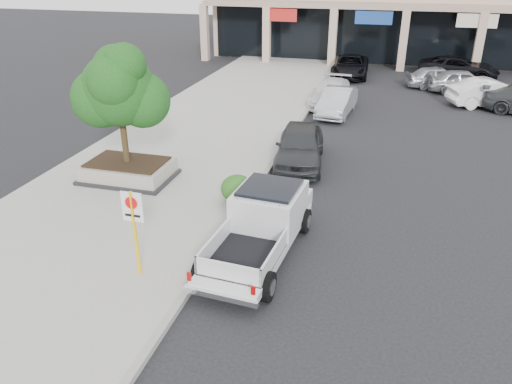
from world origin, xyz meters
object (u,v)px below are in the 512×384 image
Objects in this scene: curb_car_b at (337,102)px; planter_tree at (124,89)px; no_parking_sign at (134,222)px; lot_car_b at (491,93)px; lot_car_d at (459,68)px; lot_car_e at (438,77)px; curb_car_a at (300,146)px; curb_car_c at (331,93)px; lot_car_a at (463,81)px; pickup_truck at (258,229)px; planter at (128,170)px; curb_car_d at (350,66)px.

planter_tree is at bearing -114.70° from curb_car_b.
no_parking_sign is 0.51× the size of lot_car_b.
planter_tree reaches higher than lot_car_d.
curb_car_b is 9.27m from lot_car_e.
lot_car_d is at bearing 60.85° from curb_car_a.
lot_car_a is (7.29, 4.79, 0.03)m from curb_car_c.
curb_car_c is at bearing 95.06° from pickup_truck.
lot_car_d reaches higher than curb_car_c.
no_parking_sign is at bearing 165.89° from lot_car_d.
lot_car_d is at bearing -10.55° from lot_car_b.
planter is at bearing 130.60° from lot_car_e.
curb_car_c is at bearing 82.44° from no_parking_sign.
planter is 0.63× the size of curb_car_d.
lot_car_a is at bearing 53.48° from planter_tree.
pickup_truck is at bearing 136.02° from lot_car_b.
lot_car_b reaches higher than lot_car_d.
curb_car_a is 0.99× the size of curb_car_c.
planter is 21.03m from curb_car_d.
lot_car_e is at bearing 46.46° from lot_car_a.
lot_car_d is 1.33× the size of lot_car_e.
planter is at bearing -155.78° from curb_car_a.
lot_car_a is at bearing 75.58° from pickup_truck.
lot_car_e is (8.28, 23.70, -0.97)m from no_parking_sign.
no_parking_sign is (3.23, -5.36, 1.16)m from planter.
curb_car_c is (-0.24, 16.12, -0.18)m from pickup_truck.
lot_car_b is (13.95, 14.45, -2.67)m from planter_tree.
lot_car_d is (-1.10, 6.98, -0.02)m from lot_car_b.
curb_car_b is 1.95m from curb_car_c.
curb_car_a is at bearing -87.39° from curb_car_c.
no_parking_sign is 0.56× the size of lot_car_a.
curb_car_d is 1.31× the size of lot_car_e.
planter_tree is 25.13m from lot_car_d.
lot_car_e is (5.62, -1.85, -0.05)m from curb_car_d.
planter is 25.19m from lot_car_d.
pickup_truck is at bearing -86.76° from curb_car_c.
curb_car_a is (2.42, 8.80, -0.87)m from no_parking_sign.
planter_tree is 13.88m from curb_car_c.
pickup_truck is at bearing 35.25° from no_parking_sign.
lot_car_b is at bearing -165.23° from lot_car_d.
curb_car_d is 1.25× the size of lot_car_a.
lot_car_a is at bearing 35.70° from curb_car_c.
lot_car_a is 0.79× the size of lot_car_d.
curb_car_d is (0.03, 23.69, -0.13)m from pickup_truck.
lot_car_d is at bearing -10.71° from lot_car_a.
curb_car_b is at bearing 92.90° from pickup_truck.
curb_car_b is at bearing 60.09° from planter.
planter is 0.60× the size of pickup_truck.
curb_car_d is at bearing 90.34° from curb_car_c.
planter_tree reaches higher than curb_car_a.
planter_tree is 12.50m from curb_car_b.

